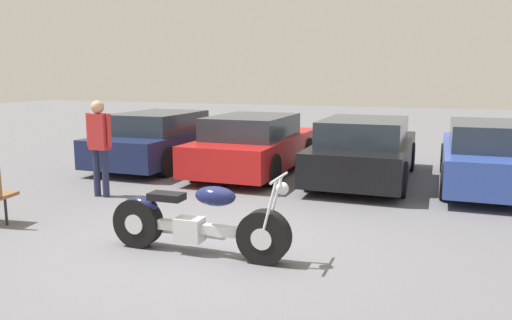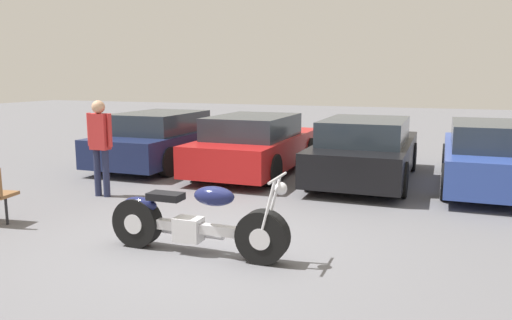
{
  "view_description": "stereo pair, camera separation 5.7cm",
  "coord_description": "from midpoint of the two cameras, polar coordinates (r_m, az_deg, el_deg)",
  "views": [
    {
      "loc": [
        2.73,
        -5.66,
        2.19
      ],
      "look_at": [
        0.01,
        1.75,
        0.85
      ],
      "focal_mm": 35.0,
      "sensor_mm": 36.0,
      "label": 1
    },
    {
      "loc": [
        2.79,
        -5.64,
        2.19
      ],
      "look_at": [
        0.01,
        1.75,
        0.85
      ],
      "focal_mm": 35.0,
      "sensor_mm": 36.0,
      "label": 2
    }
  ],
  "objects": [
    {
      "name": "parked_car_navy",
      "position": [
        12.52,
        -10.29,
        2.36
      ],
      "size": [
        1.9,
        4.4,
        1.31
      ],
      "color": "#19234C",
      "rests_on": "ground_plane"
    },
    {
      "name": "ground_plane",
      "position": [
        6.66,
        -5.17,
        -9.62
      ],
      "size": [
        60.0,
        60.0,
        0.0
      ],
      "primitive_type": "plane",
      "color": "slate"
    },
    {
      "name": "motorcycle",
      "position": [
        6.24,
        -6.79,
        -7.09
      ],
      "size": [
        2.36,
        0.62,
        1.06
      ],
      "color": "black",
      "rests_on": "ground_plane"
    },
    {
      "name": "parked_car_black",
      "position": [
        10.72,
        12.56,
        1.08
      ],
      "size": [
        1.9,
        4.4,
        1.31
      ],
      "color": "black",
      "rests_on": "ground_plane"
    },
    {
      "name": "person_standing",
      "position": [
        9.42,
        -17.24,
        2.25
      ],
      "size": [
        0.52,
        0.23,
        1.75
      ],
      "color": "#232847",
      "rests_on": "ground_plane"
    },
    {
      "name": "parked_car_red",
      "position": [
        11.33,
        0.14,
        1.77
      ],
      "size": [
        1.9,
        4.4,
        1.31
      ],
      "color": "red",
      "rests_on": "ground_plane"
    },
    {
      "name": "parked_car_blue",
      "position": [
        10.76,
        25.74,
        0.37
      ],
      "size": [
        1.9,
        4.4,
        1.31
      ],
      "color": "#2D479E",
      "rests_on": "ground_plane"
    }
  ]
}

